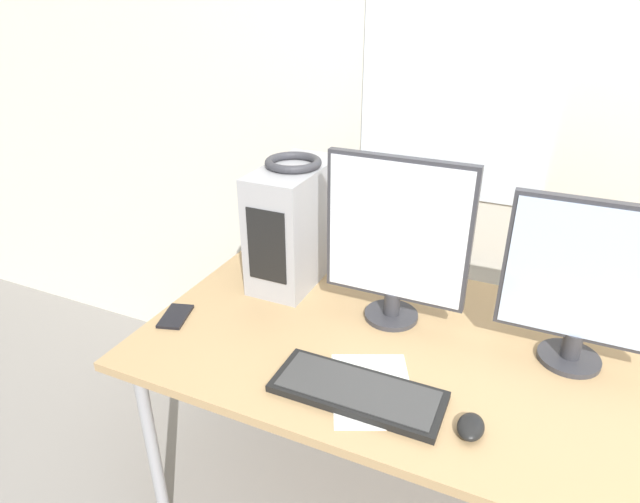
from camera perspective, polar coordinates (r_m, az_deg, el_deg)
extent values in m
cube|color=beige|center=(1.95, 30.64, 12.81)|extent=(8.00, 0.06, 2.70)
cube|color=white|center=(1.91, 15.12, 23.86)|extent=(0.66, 0.01, 1.27)
cube|color=tan|center=(1.65, 26.76, -13.29)|extent=(2.59, 0.94, 0.03)
cylinder|color=#99999E|center=(1.92, -17.42, -19.39)|extent=(0.04, 0.04, 0.70)
cylinder|color=#99999E|center=(2.40, -5.40, -7.75)|extent=(0.04, 0.04, 0.70)
cube|color=#9E9EA3|center=(1.90, -2.72, 2.99)|extent=(0.20, 0.40, 0.42)
cube|color=black|center=(1.74, -5.73, 0.55)|extent=(0.14, 0.00, 0.25)
torus|color=#333338|center=(1.82, -2.87, 9.47)|extent=(0.19, 0.19, 0.03)
cylinder|color=#333338|center=(1.76, 7.59, -6.74)|extent=(0.17, 0.17, 0.02)
cylinder|color=#333338|center=(1.74, 7.68, -5.44)|extent=(0.05, 0.05, 0.08)
cube|color=#333338|center=(1.62, 8.22, 2.23)|extent=(0.45, 0.03, 0.46)
cube|color=white|center=(1.60, 8.05, 2.01)|extent=(0.42, 0.00, 0.43)
cylinder|color=#333338|center=(1.72, 24.98, -10.25)|extent=(0.17, 0.17, 0.02)
cylinder|color=#333338|center=(1.70, 25.29, -8.97)|extent=(0.05, 0.05, 0.08)
cube|color=#333338|center=(1.58, 26.88, -2.09)|extent=(0.44, 0.03, 0.41)
cube|color=silver|center=(1.57, 26.88, -2.35)|extent=(0.42, 0.00, 0.38)
cube|color=black|center=(1.46, 4.02, -14.70)|extent=(0.45, 0.18, 0.02)
cube|color=#383838|center=(1.45, 4.04, -14.36)|extent=(0.42, 0.15, 0.00)
ellipsoid|color=black|center=(1.40, 15.78, -17.55)|extent=(0.06, 0.09, 0.03)
cube|color=black|center=(1.81, -15.16, -6.68)|extent=(0.11, 0.15, 0.01)
cube|color=white|center=(1.48, 5.56, -14.40)|extent=(0.31, 0.36, 0.00)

